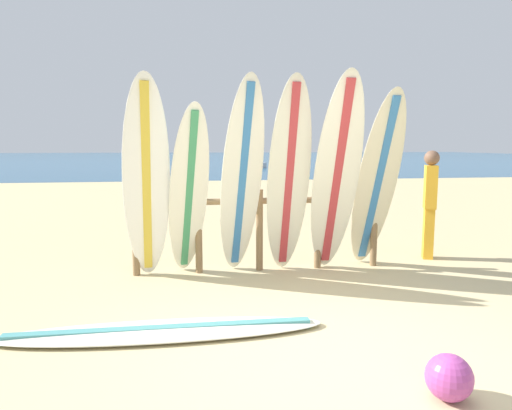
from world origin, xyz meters
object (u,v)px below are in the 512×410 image
(surfboard_rack, at_px, (259,221))
(small_boat_offshore, at_px, (249,164))
(surfboard_leaning_center_right, at_px, (336,178))
(surfboard_leaning_right, at_px, (377,183))
(surfboard_leaning_center, at_px, (289,179))
(surfboard_leaning_far_left, at_px, (146,181))
(beachgoer_standing, at_px, (430,200))
(surfboard_leaning_center_left, at_px, (242,179))
(beach_ball, at_px, (449,377))
(surfboard_lying_on_sand, at_px, (162,331))
(surfboard_leaning_left, at_px, (189,193))

(surfboard_rack, xyz_separation_m, small_boat_offshore, (3.57, 26.96, -0.41))
(surfboard_leaning_center_right, height_order, surfboard_leaning_right, surfboard_leaning_center_right)
(surfboard_leaning_center, distance_m, surfboard_leaning_center_right, 0.58)
(surfboard_leaning_far_left, height_order, beachgoer_standing, surfboard_leaning_far_left)
(surfboard_leaning_right, height_order, small_boat_offshore, surfboard_leaning_right)
(surfboard_leaning_far_left, relative_size, surfboard_leaning_center, 0.99)
(surfboard_leaning_far_left, relative_size, beachgoer_standing, 1.56)
(surfboard_leaning_center_left, distance_m, surfboard_leaning_center, 0.58)
(surfboard_leaning_center_right, bearing_deg, surfboard_rack, 153.39)
(surfboard_leaning_right, relative_size, beach_ball, 7.65)
(surfboard_leaning_far_left, distance_m, small_boat_offshore, 27.76)
(surfboard_leaning_center_left, xyz_separation_m, beachgoer_standing, (2.79, 0.53, -0.37))
(surfboard_leaning_far_left, bearing_deg, beachgoer_standing, 8.68)
(surfboard_leaning_center, height_order, surfboard_lying_on_sand, surfboard_leaning_center)
(surfboard_leaning_right, xyz_separation_m, surfboard_lying_on_sand, (-2.66, -1.68, -1.13))
(surfboard_leaning_far_left, xyz_separation_m, surfboard_leaning_right, (2.89, 0.08, -0.06))
(surfboard_rack, bearing_deg, surfboard_leaning_left, -163.63)
(surfboard_leaning_far_left, relative_size, beach_ball, 8.02)
(surfboard_leaning_left, distance_m, beach_ball, 3.52)
(small_boat_offshore, bearing_deg, surfboard_leaning_left, -99.35)
(surfboard_leaning_far_left, height_order, surfboard_lying_on_sand, surfboard_leaning_far_left)
(surfboard_leaning_left, xyz_separation_m, beachgoer_standing, (3.44, 0.54, -0.20))
(surfboard_rack, distance_m, small_boat_offshore, 27.20)
(surfboard_leaning_left, distance_m, surfboard_leaning_right, 2.40)
(surfboard_leaning_center_left, xyz_separation_m, surfboard_leaning_right, (1.75, 0.01, -0.07))
(small_boat_offshore, bearing_deg, surfboard_leaning_center, -96.81)
(beachgoer_standing, relative_size, beach_ball, 5.15)
(surfboard_leaning_center_left, bearing_deg, small_boat_offshore, 81.98)
(surfboard_leaning_left, bearing_deg, surfboard_leaning_center_left, 0.63)
(surfboard_leaning_far_left, bearing_deg, surfboard_leaning_left, 7.50)
(surfboard_leaning_right, bearing_deg, surfboard_leaning_center_right, -162.89)
(surfboard_leaning_far_left, height_order, surfboard_leaning_center_right, surfboard_leaning_center_right)
(surfboard_leaning_far_left, xyz_separation_m, surfboard_leaning_center, (1.71, 0.03, 0.01))
(beach_ball, bearing_deg, surfboard_lying_on_sand, 145.02)
(surfboard_rack, relative_size, surfboard_lying_on_sand, 1.14)
(surfboard_rack, xyz_separation_m, beach_ball, (0.72, -3.25, -0.51))
(surfboard_rack, xyz_separation_m, surfboard_lying_on_sand, (-1.17, -1.93, -0.63))
(surfboard_rack, relative_size, beach_ball, 10.74)
(surfboard_rack, height_order, surfboard_leaning_center_left, surfboard_leaning_center_left)
(surfboard_rack, distance_m, beach_ball, 3.37)
(surfboard_leaning_center_right, height_order, small_boat_offshore, surfboard_leaning_center_right)
(surfboard_leaning_left, relative_size, surfboard_leaning_right, 0.92)
(surfboard_rack, bearing_deg, surfboard_leaning_center_right, -26.61)
(surfboard_leaning_right, bearing_deg, small_boat_offshore, 85.62)
(surfboard_leaning_right, height_order, beach_ball, surfboard_leaning_right)
(surfboard_leaning_center, bearing_deg, surfboard_leaning_right, 2.41)
(surfboard_leaning_left, relative_size, surfboard_lying_on_sand, 0.74)
(surfboard_leaning_right, bearing_deg, beachgoer_standing, 26.61)
(surfboard_rack, relative_size, surfboard_leaning_right, 1.40)
(surfboard_leaning_left, distance_m, small_boat_offshore, 27.60)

